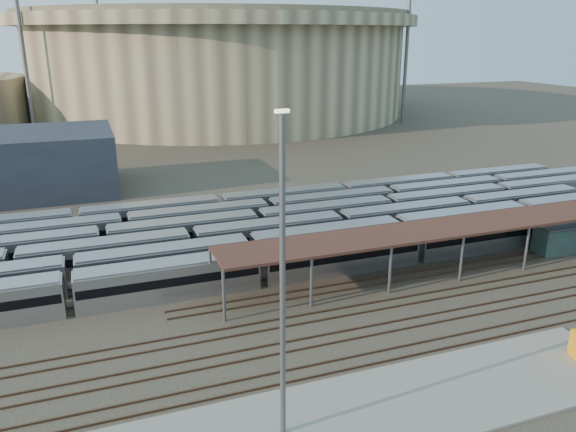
# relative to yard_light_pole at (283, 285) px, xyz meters

# --- Properties ---
(ground) EXTENTS (420.00, 420.00, 0.00)m
(ground) POSITION_rel_yard_light_pole_xyz_m (8.10, 14.98, -10.83)
(ground) COLOR #383026
(ground) RESTS_ON ground
(apron) EXTENTS (50.00, 9.00, 0.20)m
(apron) POSITION_rel_yard_light_pole_xyz_m (3.10, -0.02, -10.73)
(apron) COLOR gray
(apron) RESTS_ON ground
(subway_trains) EXTENTS (124.03, 23.90, 3.60)m
(subway_trains) POSITION_rel_yard_light_pole_xyz_m (6.55, 33.48, -9.03)
(subway_trains) COLOR #A7A6AB
(subway_trains) RESTS_ON ground
(inspection_shed) EXTENTS (60.30, 6.00, 5.30)m
(inspection_shed) POSITION_rel_yard_light_pole_xyz_m (30.10, 18.98, -5.85)
(inspection_shed) COLOR #5B5B60
(inspection_shed) RESTS_ON ground
(empty_tracks) EXTENTS (170.00, 9.62, 0.18)m
(empty_tracks) POSITION_rel_yard_light_pole_xyz_m (8.10, 9.98, -10.74)
(empty_tracks) COLOR #4C3323
(empty_tracks) RESTS_ON ground
(stadium) EXTENTS (124.00, 124.00, 32.50)m
(stadium) POSITION_rel_yard_light_pole_xyz_m (33.10, 154.98, 5.64)
(stadium) COLOR tan
(stadium) RESTS_ON ground
(floodlight_0) EXTENTS (4.00, 1.00, 38.40)m
(floodlight_0) POSITION_rel_yard_light_pole_xyz_m (-21.90, 124.98, 9.82)
(floodlight_0) COLOR #5B5B60
(floodlight_0) RESTS_ON ground
(floodlight_2) EXTENTS (4.00, 1.00, 38.40)m
(floodlight_2) POSITION_rel_yard_light_pole_xyz_m (78.10, 114.98, 9.82)
(floodlight_2) COLOR #5B5B60
(floodlight_2) RESTS_ON ground
(floodlight_3) EXTENTS (4.00, 1.00, 38.40)m
(floodlight_3) POSITION_rel_yard_light_pole_xyz_m (-1.90, 174.98, 9.82)
(floodlight_3) COLOR #5B5B60
(floodlight_3) RESTS_ON ground
(yard_light_pole) EXTENTS (0.82, 0.36, 21.10)m
(yard_light_pole) POSITION_rel_yard_light_pole_xyz_m (0.00, 0.00, 0.00)
(yard_light_pole) COLOR #5B5B60
(yard_light_pole) RESTS_ON apron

